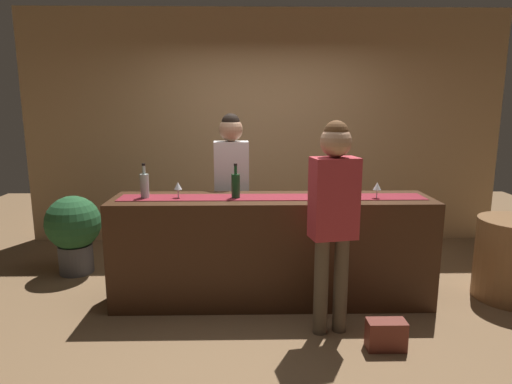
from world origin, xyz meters
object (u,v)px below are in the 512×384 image
Objects in this scene: wine_glass_mid_counter at (178,186)px; bartender at (231,178)px; customer_sipping at (334,207)px; wine_glass_near_customer at (377,187)px; handbag at (386,335)px; potted_plant_tall at (74,229)px; wine_bottle_clear at (144,185)px; wine_bottle_green at (236,185)px.

wine_glass_mid_counter is 0.74m from bartender.
wine_glass_near_customer is at bearing 36.87° from customer_sipping.
potted_plant_tall is at bearing 151.04° from handbag.
wine_bottle_clear is 2.00m from wine_glass_near_customer.
bartender reaches higher than potted_plant_tall.
bartender is at bearing 129.09° from handbag.
wine_bottle_green is 1.68m from handbag.
wine_glass_near_customer is 0.71m from customer_sipping.
customer_sipping is at bearing -27.87° from potted_plant_tall.
wine_glass_near_customer is 0.09× the size of bartender.
customer_sipping is at bearing -24.81° from wine_glass_mid_counter.
wine_bottle_clear is (-0.79, 0.01, 0.00)m from wine_bottle_green.
customer_sipping is (1.53, -0.58, -0.06)m from wine_bottle_clear.
potted_plant_tall is at bearing 156.98° from wine_bottle_green.
potted_plant_tall is at bearing 142.38° from wine_bottle_clear.
wine_bottle_clear is at bearing 177.60° from wine_glass_mid_counter.
wine_bottle_green is at bearing 131.53° from customer_sipping.
customer_sipping is at bearing -37.57° from wine_bottle_green.
wine_bottle_clear is 0.29m from wine_glass_mid_counter.
handbag is (1.16, -1.43, -0.92)m from bartender.
wine_glass_mid_counter is (-1.71, 0.05, 0.00)m from wine_glass_near_customer.
customer_sipping is 1.99× the size of potted_plant_tall.
handbag is at bearing -98.09° from wine_glass_near_customer.
bartender reaches higher than wine_bottle_clear.
bartender reaches higher than wine_glass_near_customer.
wine_bottle_green is 2.10× the size of wine_glass_mid_counter.
wine_glass_near_customer is 0.17× the size of potted_plant_tall.
wine_glass_near_customer is at bearing 149.72° from bartender.
wine_bottle_clear is 0.37× the size of potted_plant_tall.
bartender is (0.73, 0.58, -0.04)m from wine_bottle_clear.
customer_sipping is at bearing -20.93° from wine_bottle_clear.
potted_plant_tall is at bearing 141.23° from customer_sipping.
wine_bottle_clear is at bearing 148.17° from customer_sipping.
wine_bottle_clear reaches higher than wine_glass_mid_counter.
wine_bottle_green is at bearing 177.75° from wine_glass_near_customer.
customer_sipping is at bearing 121.01° from bartender.
wine_bottle_clear is 2.28m from handbag.
wine_bottle_clear is at bearing -37.62° from potted_plant_tall.
bartender reaches higher than wine_glass_mid_counter.
wine_bottle_green is at bearing -23.02° from potted_plant_tall.
wine_glass_mid_counter is 0.51× the size of handbag.
wine_glass_mid_counter is 0.17× the size of potted_plant_tall.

